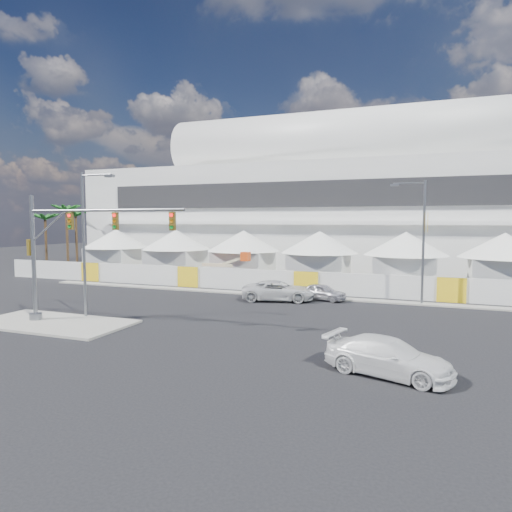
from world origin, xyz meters
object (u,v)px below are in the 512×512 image
at_px(sedan_silver, 322,292).
at_px(streetlight_curb, 421,233).
at_px(traffic_mast, 62,251).
at_px(boom_lift, 213,274).
at_px(pickup_near, 388,357).
at_px(lot_car_c, 144,271).
at_px(lot_car_a, 408,283).
at_px(pickup_curb, 278,291).
at_px(streetlight_median, 87,234).

distance_m(sedan_silver, streetlight_curb, 9.02).
relative_size(traffic_mast, boom_lift, 1.77).
distance_m(sedan_silver, boom_lift, 14.96).
bearing_deg(streetlight_curb, pickup_near, -92.75).
xyz_separation_m(lot_car_c, boom_lift, (9.91, -1.65, 0.23)).
height_order(lot_car_a, traffic_mast, traffic_mast).
bearing_deg(pickup_near, pickup_curb, 48.87).
bearing_deg(sedan_silver, boom_lift, 76.96).
height_order(pickup_near, lot_car_a, pickup_near).
xyz_separation_m(sedan_silver, pickup_curb, (-3.32, -1.55, 0.14)).
xyz_separation_m(sedan_silver, traffic_mast, (-13.36, -14.53, 3.98)).
distance_m(pickup_near, traffic_mast, 20.54).
xyz_separation_m(pickup_curb, boom_lift, (-10.01, 8.33, 0.07)).
bearing_deg(lot_car_c, pickup_near, -135.29).
relative_size(lot_car_c, streetlight_curb, 0.47).
relative_size(pickup_near, lot_car_c, 1.19).
bearing_deg(traffic_mast, streetlight_curb, 36.26).
bearing_deg(lot_car_c, pickup_curb, -121.49).
xyz_separation_m(pickup_near, streetlight_median, (-19.76, 4.47, 4.86)).
relative_size(sedan_silver, streetlight_median, 0.42).
bearing_deg(sedan_silver, pickup_near, -144.70).
bearing_deg(streetlight_curb, lot_car_c, 166.02).
distance_m(pickup_near, lot_car_c, 39.26).
distance_m(pickup_curb, pickup_near, 18.40).
xyz_separation_m(lot_car_a, streetlight_median, (-19.49, -20.64, 5.00)).
bearing_deg(lot_car_a, sedan_silver, -178.53).
bearing_deg(lot_car_c, lot_car_a, -95.55).
bearing_deg(streetlight_curb, streetlight_median, -147.12).
bearing_deg(pickup_curb, boom_lift, 36.97).
height_order(streetlight_median, streetlight_curb, streetlight_median).
height_order(sedan_silver, pickup_near, pickup_near).
distance_m(sedan_silver, pickup_curb, 3.66).
xyz_separation_m(pickup_curb, streetlight_curb, (10.83, 2.32, 4.79)).
xyz_separation_m(lot_car_a, traffic_mast, (-19.74, -22.62, 4.00)).
distance_m(pickup_curb, streetlight_median, 15.50).
bearing_deg(streetlight_median, lot_car_c, 115.79).
relative_size(pickup_near, streetlight_curb, 0.56).
xyz_separation_m(pickup_near, streetlight_curb, (0.85, 17.79, 4.82)).
bearing_deg(traffic_mast, boom_lift, 89.93).
bearing_deg(pickup_curb, streetlight_median, 125.07).
distance_m(traffic_mast, streetlight_median, 2.24).
height_order(lot_car_a, streetlight_median, streetlight_median).
relative_size(sedan_silver, lot_car_c, 0.88).
bearing_deg(traffic_mast, pickup_near, -7.07).
relative_size(lot_car_a, boom_lift, 0.61).
bearing_deg(lot_car_a, streetlight_median, 176.39).
xyz_separation_m(pickup_near, lot_car_c, (-29.90, 25.44, -0.13)).
bearing_deg(lot_car_a, streetlight_curb, -131.47).
distance_m(traffic_mast, boom_lift, 21.65).
relative_size(streetlight_curb, boom_lift, 1.48).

